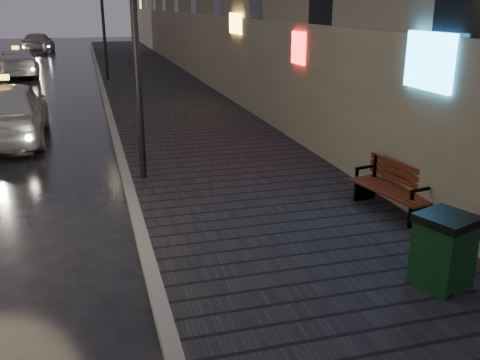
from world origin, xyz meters
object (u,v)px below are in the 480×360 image
at_px(bench, 395,188).
at_px(taxi_mid, 17,63).
at_px(lamp_near, 134,13).
at_px(lamp_far, 102,8).
at_px(car_far, 38,42).
at_px(trash_bin, 443,250).
at_px(taxi_near, 7,111).

relative_size(bench, taxi_mid, 0.36).
distance_m(lamp_near, lamp_far, 16.00).
bearing_deg(bench, lamp_near, 131.19).
height_order(lamp_near, car_far, lamp_near).
height_order(lamp_far, taxi_mid, lamp_far).
bearing_deg(lamp_far, trash_bin, -81.50).
distance_m(lamp_far, taxi_near, 11.87).
bearing_deg(taxi_mid, car_far, -97.76).
relative_size(lamp_near, lamp_far, 1.00).
relative_size(lamp_near, car_far, 1.13).
bearing_deg(taxi_mid, trash_bin, 99.18).
bearing_deg(trash_bin, taxi_near, 101.79).
xyz_separation_m(lamp_near, trash_bin, (3.24, -5.68, -2.84)).
bearing_deg(car_far, lamp_far, 110.56).
bearing_deg(lamp_near, bench, -37.89).
bearing_deg(car_far, trash_bin, 108.02).
height_order(lamp_far, trash_bin, lamp_far).
xyz_separation_m(trash_bin, taxi_mid, (-7.66, 25.45, 0.06)).
bearing_deg(lamp_near, trash_bin, -60.30).
height_order(lamp_near, taxi_mid, lamp_near).
bearing_deg(bench, taxi_near, 121.13).
bearing_deg(taxi_near, lamp_far, -106.71).
height_order(lamp_near, taxi_near, lamp_near).
bearing_deg(taxi_mid, taxi_near, 87.18).
relative_size(lamp_far, taxi_near, 1.06).
bearing_deg(lamp_near, taxi_near, 123.16).
bearing_deg(lamp_far, car_far, 103.25).
height_order(lamp_far, bench, lamp_far).
bearing_deg(bench, lamp_far, 91.06).
xyz_separation_m(trash_bin, car_far, (-7.61, 40.26, 0.14)).
bearing_deg(lamp_far, taxi_near, -105.99).
distance_m(trash_bin, taxi_mid, 26.58).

